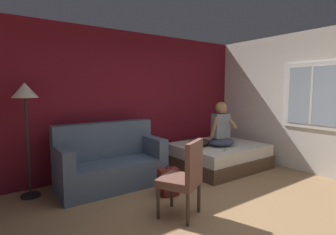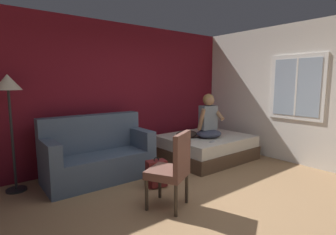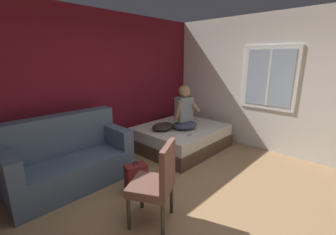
% 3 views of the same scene
% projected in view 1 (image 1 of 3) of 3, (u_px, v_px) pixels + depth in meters
% --- Properties ---
extents(ground_plane, '(40.00, 40.00, 0.00)m').
position_uv_depth(ground_plane, '(234.00, 220.00, 3.21)').
color(ground_plane, '#93704C').
extents(wall_back_accent, '(10.22, 0.16, 2.70)m').
position_uv_depth(wall_back_accent, '(131.00, 102.00, 5.20)').
color(wall_back_accent, maroon).
rests_on(wall_back_accent, ground).
extents(bed, '(1.74, 1.48, 0.48)m').
position_uv_depth(bed, '(218.00, 156.00, 5.41)').
color(bed, '#4C3828').
rests_on(bed, ground).
extents(couch, '(1.71, 0.85, 1.04)m').
position_uv_depth(couch, '(110.00, 162.00, 4.34)').
color(couch, '#47566B').
rests_on(couch, ground).
extents(side_chair, '(0.62, 0.62, 0.98)m').
position_uv_depth(side_chair, '(184.00, 176.00, 3.25)').
color(side_chair, '#382D23').
rests_on(side_chair, ground).
extents(person_seated, '(0.59, 0.52, 0.88)m').
position_uv_depth(person_seated, '(221.00, 128.00, 5.18)').
color(person_seated, '#383D51').
rests_on(person_seated, bed).
extents(backpack, '(0.33, 0.29, 0.46)m').
position_uv_depth(backpack, '(169.00, 182.00, 3.98)').
color(backpack, maroon).
rests_on(backpack, ground).
extents(throw_pillow, '(0.49, 0.37, 0.14)m').
position_uv_depth(throw_pillow, '(199.00, 142.00, 5.20)').
color(throw_pillow, '#2D231E').
rests_on(throw_pillow, bed).
extents(cell_phone, '(0.16, 0.11, 0.01)m').
position_uv_depth(cell_phone, '(225.00, 150.00, 4.80)').
color(cell_phone, '#B7B7BC').
rests_on(cell_phone, bed).
extents(floor_lamp, '(0.36, 0.36, 1.70)m').
position_uv_depth(floor_lamp, '(25.00, 101.00, 3.77)').
color(floor_lamp, black).
rests_on(floor_lamp, ground).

